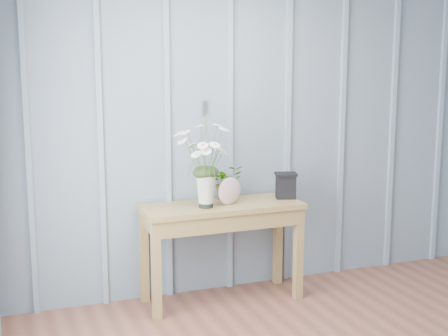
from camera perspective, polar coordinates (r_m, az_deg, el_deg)
name	(u,v)px	position (r m, az deg, el deg)	size (l,w,h in m)	color
room_shell	(354,28)	(3.73, 11.81, 12.40)	(4.00, 4.50, 2.50)	gray
sideboard	(222,219)	(4.67, -0.22, -4.67)	(1.20, 0.45, 0.75)	olive
daisy_vase	(206,151)	(4.46, -1.68, 1.61)	(0.47, 0.36, 0.67)	black
spider_plant	(227,182)	(4.77, 0.23, -1.30)	(0.24, 0.21, 0.27)	#1D3313
felt_disc_vessel	(229,191)	(4.60, 0.51, -2.12)	(0.21, 0.06, 0.21)	#975962
carved_box	(286,185)	(4.83, 5.67, -1.59)	(0.19, 0.17, 0.20)	black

